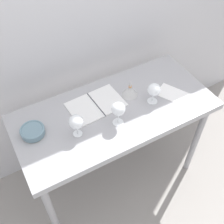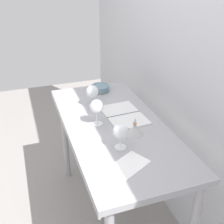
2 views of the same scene
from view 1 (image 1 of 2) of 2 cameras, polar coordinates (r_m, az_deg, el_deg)
The scene contains 10 objects.
ground_plane at distance 2.68m, azimuth 0.38°, elevation -12.51°, with size 6.00×6.00×0.00m, color gray.
back_wall at distance 2.03m, azimuth -6.56°, elevation 17.34°, with size 3.80×0.04×2.60m, color silver.
steel_counter at distance 2.02m, azimuth 0.57°, elevation -1.53°, with size 1.40×0.65×0.90m.
wine_glass_near_left at distance 1.73m, azimuth -7.29°, elevation -2.07°, with size 0.09×0.09×0.17m.
wine_glass_near_right at distance 1.94m, azimuth 8.48°, elevation 4.43°, with size 0.09×0.09×0.16m.
wine_glass_near_center at distance 1.76m, azimuth 1.30°, elevation 0.51°, with size 0.09×0.09×0.18m.
open_notebook at distance 1.97m, azimuth -3.27°, elevation 1.52°, with size 0.39×0.28×0.01m.
tasting_sheet_upper at distance 2.09m, azimuth 12.56°, elevation 3.41°, with size 0.14×0.25×0.00m, color white.
tasting_bowl at distance 1.85m, azimuth -15.76°, elevation -3.78°, with size 0.16×0.16×0.05m.
decanter_funnel at distance 2.02m, azimuth 3.64°, elevation 4.32°, with size 0.12×0.12×0.13m.
Camera 1 is at (-0.65, -1.13, 2.33)m, focal length 45.17 mm.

